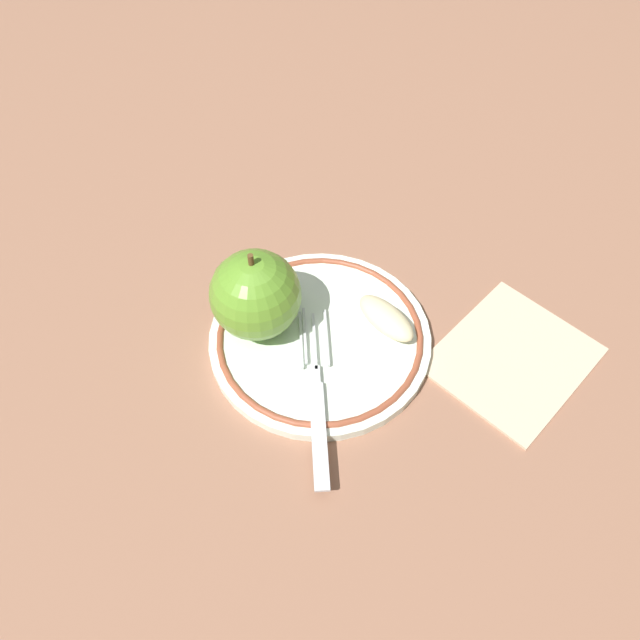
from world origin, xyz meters
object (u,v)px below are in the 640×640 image
object	(u,v)px
plate	(320,338)
apple_red_whole	(255,295)
napkin_folded	(513,357)
fork	(317,397)
apple_slice_front	(386,318)

from	to	relation	value
plate	apple_red_whole	world-z (taller)	apple_red_whole
napkin_folded	fork	bearing A→B (deg)	140.47
plate	fork	bearing A→B (deg)	-147.15
apple_slice_front	fork	size ratio (longest dim) A/B	0.43
apple_red_whole	napkin_folded	size ratio (longest dim) A/B	0.66
apple_red_whole	apple_slice_front	size ratio (longest dim) A/B	1.43
napkin_folded	apple_red_whole	bearing A→B (deg)	117.44
plate	napkin_folded	size ratio (longest dim) A/B	1.48
plate	apple_slice_front	distance (m)	0.06
apple_slice_front	apple_red_whole	bearing A→B (deg)	47.89
apple_red_whole	fork	distance (m)	0.10
plate	apple_slice_front	bearing A→B (deg)	-45.47
apple_slice_front	napkin_folded	xyz separation A→B (m)	(0.04, -0.11, -0.02)
plate	apple_slice_front	xyz separation A→B (m)	(0.04, -0.04, 0.02)
napkin_folded	plate	bearing A→B (deg)	118.99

